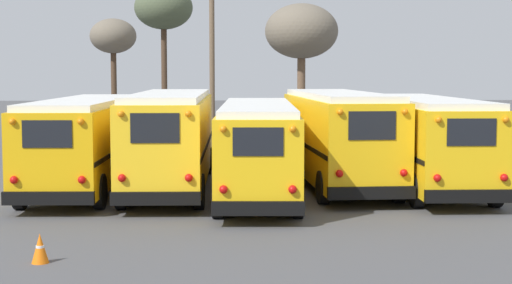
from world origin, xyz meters
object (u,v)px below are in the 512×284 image
bare_tree_1 (164,9)px  bare_tree_2 (113,39)px  school_bus_1 (171,137)px  school_bus_0 (87,140)px  school_bus_4 (424,139)px  traffic_cone (40,248)px  school_bus_3 (338,135)px  utility_pole (212,60)px  bare_tree_0 (302,33)px  school_bus_2 (257,145)px

bare_tree_1 → bare_tree_2: (-2.15, -6.39, -2.02)m
school_bus_1 → bare_tree_1: size_ratio=1.16×
school_bus_0 → school_bus_4: bearing=-1.7°
school_bus_4 → school_bus_1: bearing=179.2°
school_bus_0 → bare_tree_2: size_ratio=1.60×
traffic_cone → school_bus_0: bearing=94.6°
school_bus_0 → school_bus_3: bearing=1.7°
school_bus_1 → school_bus_4: school_bus_1 is taller
school_bus_3 → utility_pole: 13.09m
school_bus_1 → traffic_cone: 10.44m
school_bus_4 → traffic_cone: bearing=-136.6°
school_bus_1 → traffic_cone: size_ratio=16.89×
school_bus_1 → bare_tree_0: size_ratio=1.41×
utility_pole → bare_tree_2: utility_pole is taller
school_bus_1 → utility_pole: utility_pole is taller
school_bus_4 → bare_tree_0: size_ratio=1.37×
bare_tree_0 → school_bus_0: bearing=-120.6°
utility_pole → bare_tree_0: (4.64, 2.42, 1.48)m
school_bus_0 → bare_tree_1: (0.93, 21.53, 6.02)m
school_bus_4 → bare_tree_2: (-12.63, 15.48, 3.99)m
bare_tree_0 → school_bus_1: bearing=-111.3°
school_bus_3 → traffic_cone: bearing=-126.1°
school_bus_3 → traffic_cone: 13.21m
school_bus_0 → bare_tree_2: bearing=94.6°
bare_tree_1 → utility_pole: bearing=-71.7°
school_bus_1 → bare_tree_2: 16.36m
school_bus_0 → school_bus_1: size_ratio=1.02×
school_bus_2 → school_bus_3: size_ratio=1.08×
school_bus_1 → utility_pole: 12.79m
school_bus_0 → traffic_cone: (0.84, -10.36, -1.36)m
school_bus_3 → utility_pole: (-4.55, 11.97, 2.73)m
utility_pole → bare_tree_0: bearing=27.5°
bare_tree_2 → school_bus_3: bearing=-56.7°
school_bus_0 → school_bus_4: 11.42m
school_bus_3 → bare_tree_1: size_ratio=1.10×
school_bus_3 → bare_tree_2: bare_tree_2 is taller
school_bus_3 → bare_tree_1: 23.37m
bare_tree_0 → bare_tree_1: (-7.72, 6.89, 1.71)m
bare_tree_2 → school_bus_2: bearing=-67.5°
bare_tree_1 → traffic_cone: size_ratio=14.55×
school_bus_3 → traffic_cone: school_bus_3 is taller
school_bus_4 → bare_tree_0: bare_tree_0 is taller
school_bus_2 → bare_tree_2: (-6.93, 16.72, 4.07)m
school_bus_1 → traffic_cone: bearing=-101.3°
bare_tree_2 → traffic_cone: bearing=-85.4°
school_bus_3 → utility_pole: bearing=110.8°
school_bus_0 → school_bus_3: size_ratio=1.07×
bare_tree_2 → traffic_cone: bare_tree_2 is taller
utility_pole → bare_tree_0: 5.43m
school_bus_1 → school_bus_4: bearing=-0.8°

